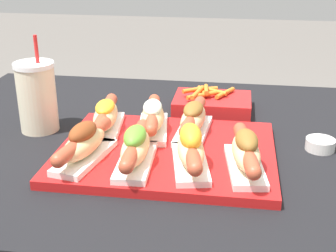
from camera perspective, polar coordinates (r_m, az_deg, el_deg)
serving_tray at (r=0.94m, az=-0.19°, el=-3.24°), size 0.43×0.34×0.02m
hot_dog_0 at (r=0.89m, az=-10.23°, el=-2.09°), size 0.09×0.20×0.07m
hot_dog_1 at (r=0.86m, az=-3.99°, el=-2.63°), size 0.07×0.21×0.07m
hot_dog_2 at (r=0.85m, az=2.76°, el=-2.74°), size 0.09×0.20×0.08m
hot_dog_3 at (r=0.85m, az=9.48°, el=-3.15°), size 0.08×0.20×0.07m
hot_dog_4 at (r=1.01m, az=-7.61°, el=1.18°), size 0.08×0.20×0.07m
hot_dog_5 at (r=1.00m, az=-1.87°, el=1.10°), size 0.08×0.20×0.07m
hot_dog_6 at (r=0.99m, az=3.09°, el=0.85°), size 0.07×0.21×0.07m
sauce_bowl at (r=1.01m, az=18.07°, el=-2.08°), size 0.06×0.06×0.02m
drink_cup at (r=1.08m, az=-15.60°, el=3.52°), size 0.09×0.09×0.22m
fries_basket at (r=1.18m, az=5.37°, el=2.82°), size 0.19×0.14×0.06m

